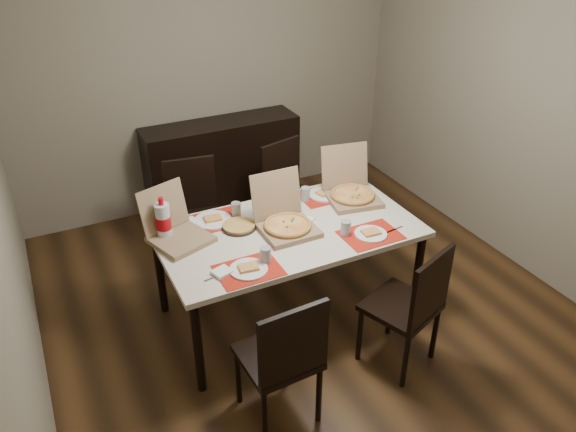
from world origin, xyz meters
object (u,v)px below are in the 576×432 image
(chair_near_right, at_px, (411,304))
(chair_far_left, at_px, (194,210))
(sideboard, at_px, (223,166))
(chair_near_left, at_px, (283,357))
(dip_bowl, at_px, (294,213))
(chair_far_right, at_px, (289,189))
(pizza_box_center, at_px, (286,222))
(soda_bottle, at_px, (163,221))
(dining_table, at_px, (288,236))

(chair_near_right, xyz_separation_m, chair_far_left, (-0.86, 1.78, 0.00))
(chair_far_left, bearing_deg, chair_near_right, -64.13)
(chair_far_left, bearing_deg, sideboard, 56.22)
(chair_near_left, relative_size, dip_bowl, 8.00)
(chair_far_right, distance_m, dip_bowl, 0.90)
(chair_near_right, height_order, chair_far_left, same)
(chair_near_left, xyz_separation_m, dip_bowl, (0.59, 1.04, 0.25))
(sideboard, relative_size, pizza_box_center, 3.64)
(chair_far_left, distance_m, soda_bottle, 0.89)
(chair_near_right, bearing_deg, chair_far_right, 89.78)
(dip_bowl, bearing_deg, sideboard, 88.43)
(sideboard, relative_size, chair_far_right, 1.61)
(chair_near_right, distance_m, pizza_box_center, 1.01)
(dining_table, xyz_separation_m, soda_bottle, (-0.81, 0.26, 0.20))
(chair_near_left, relative_size, chair_near_right, 1.00)
(sideboard, relative_size, dip_bowl, 12.91)
(pizza_box_center, bearing_deg, chair_far_right, 62.23)
(chair_far_right, height_order, pizza_box_center, pizza_box_center)
(chair_near_right, bearing_deg, chair_far_left, 115.87)
(chair_far_left, bearing_deg, chair_far_right, -0.64)
(pizza_box_center, xyz_separation_m, dip_bowl, (0.14, 0.15, -0.04))
(chair_far_right, height_order, dip_bowl, chair_far_right)
(pizza_box_center, height_order, dip_bowl, pizza_box_center)
(chair_far_left, relative_size, dip_bowl, 8.00)
(dining_table, relative_size, soda_bottle, 5.77)
(chair_far_right, distance_m, pizza_box_center, 1.10)
(dining_table, height_order, pizza_box_center, pizza_box_center)
(sideboard, height_order, chair_near_right, chair_near_right)
(chair_near_right, height_order, soda_bottle, soda_bottle)
(dining_table, relative_size, chair_near_left, 1.94)
(soda_bottle, bearing_deg, dip_bowl, -6.45)
(chair_far_left, distance_m, chair_far_right, 0.87)
(pizza_box_center, bearing_deg, dining_table, 6.75)
(chair_far_left, height_order, soda_bottle, soda_bottle)
(chair_near_left, distance_m, pizza_box_center, 1.04)
(sideboard, xyz_separation_m, pizza_box_center, (-0.19, -1.79, 0.36))
(chair_far_left, xyz_separation_m, chair_far_right, (0.87, -0.01, 0.00))
(dip_bowl, bearing_deg, chair_far_left, 123.04)
(chair_near_right, bearing_deg, chair_near_left, -176.54)
(chair_far_right, xyz_separation_m, dip_bowl, (-0.35, -0.79, 0.25))
(chair_far_right, bearing_deg, pizza_box_center, -117.77)
(pizza_box_center, relative_size, dip_bowl, 3.55)
(dining_table, distance_m, dip_bowl, 0.21)
(dining_table, bearing_deg, pizza_box_center, -173.25)
(sideboard, height_order, soda_bottle, soda_bottle)
(chair_near_left, relative_size, soda_bottle, 2.98)
(sideboard, relative_size, soda_bottle, 4.81)
(chair_near_right, distance_m, soda_bottle, 1.72)
(chair_near_right, bearing_deg, dining_table, 119.36)
(chair_far_right, bearing_deg, chair_near_left, -117.34)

